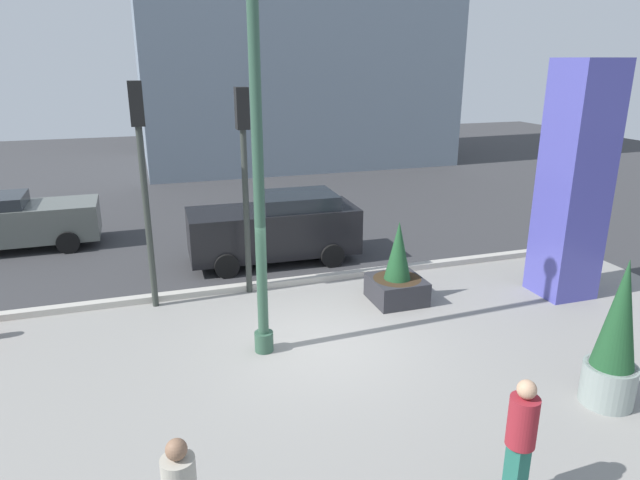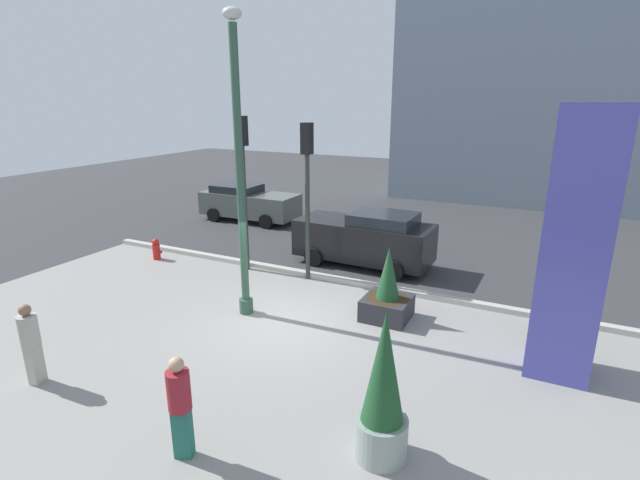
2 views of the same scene
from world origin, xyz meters
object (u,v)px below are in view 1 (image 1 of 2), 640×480
traffic_light_far_side (142,161)px  pedestrian_crossing (521,436)px  art_pillar_blue (574,183)px  car_far_lane (13,221)px  car_curb_west (276,228)px  traffic_light_corner (244,159)px  potted_plant_near_left (397,275)px  potted_plant_curbside (616,341)px  lamp_post (258,165)px

traffic_light_far_side → pedestrian_crossing: 8.90m
art_pillar_blue → car_far_lane: bearing=149.4°
art_pillar_blue → car_curb_west: 7.54m
traffic_light_corner → pedestrian_crossing: 8.25m
potted_plant_near_left → car_curb_west: (-1.98, 3.56, 0.29)m
potted_plant_near_left → car_curb_west: bearing=119.1°
potted_plant_near_left → car_far_lane: size_ratio=0.42×
art_pillar_blue → traffic_light_corner: bearing=161.5°
potted_plant_curbside → traffic_light_far_side: 9.48m
potted_plant_near_left → traffic_light_far_side: bearing=164.8°
traffic_light_far_side → art_pillar_blue: bearing=-13.5°
potted_plant_curbside → car_curb_west: size_ratio=0.54×
lamp_post → car_far_lane: 10.37m
potted_plant_near_left → potted_plant_curbside: bearing=-72.4°
traffic_light_far_side → car_far_lane: size_ratio=1.08×
lamp_post → car_curb_west: bearing=73.6°
traffic_light_far_side → pedestrian_crossing: traffic_light_far_side is taller
potted_plant_near_left → traffic_light_far_side: traffic_light_far_side is taller
art_pillar_blue → pedestrian_crossing: bearing=-134.2°
pedestrian_crossing → car_far_lane: bearing=120.8°
car_curb_west → car_far_lane: size_ratio=1.01×
art_pillar_blue → pedestrian_crossing: (-5.21, -5.36, -1.71)m
traffic_light_far_side → car_curb_west: bearing=32.3°
potted_plant_curbside → car_curb_west: bearing=112.8°
car_curb_west → pedestrian_crossing: car_curb_west is taller
car_far_lane → pedestrian_crossing: size_ratio=2.59×
lamp_post → art_pillar_blue: bearing=4.5°
lamp_post → traffic_light_corner: size_ratio=1.55×
pedestrian_crossing → car_curb_west: bearing=94.2°
traffic_light_corner → potted_plant_curbside: bearing=-53.8°
traffic_light_corner → car_curb_west: bearing=59.6°
potted_plant_near_left → pedestrian_crossing: (-1.28, -6.12, 0.32)m
car_far_lane → lamp_post: bearing=-55.8°
car_far_lane → pedestrian_crossing: bearing=-59.2°
potted_plant_curbside → potted_plant_near_left: bearing=107.6°
lamp_post → traffic_light_far_side: bearing=124.1°
potted_plant_near_left → car_curb_west: size_ratio=0.42×
lamp_post → pedestrian_crossing: bearing=-65.7°
car_far_lane → traffic_light_far_side: bearing=-55.8°
art_pillar_blue → potted_plant_near_left: art_pillar_blue is taller
potted_plant_curbside → traffic_light_far_side: traffic_light_far_side is taller
art_pillar_blue → potted_plant_near_left: bearing=169.0°
lamp_post → car_far_lane: size_ratio=1.62×
art_pillar_blue → potted_plant_curbside: size_ratio=2.15×
lamp_post → potted_plant_near_left: bearing=21.5°
car_curb_west → lamp_post: bearing=-106.4°
traffic_light_far_side → traffic_light_corner: bearing=3.8°
potted_plant_curbside → traffic_light_far_side: bearing=137.8°
potted_plant_curbside → potted_plant_near_left: 5.00m
traffic_light_corner → traffic_light_far_side: 2.20m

